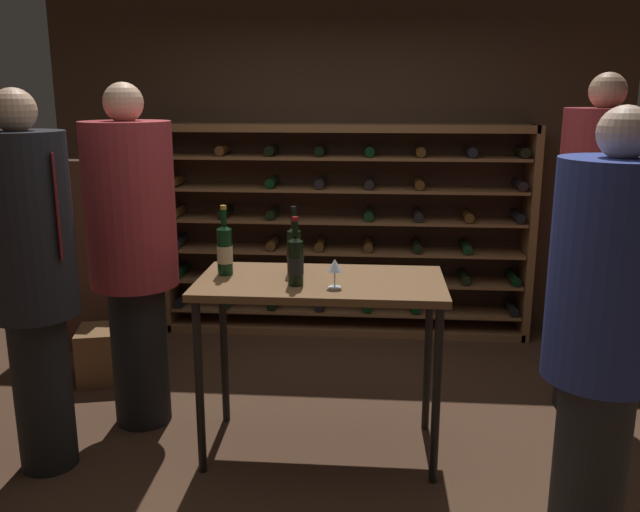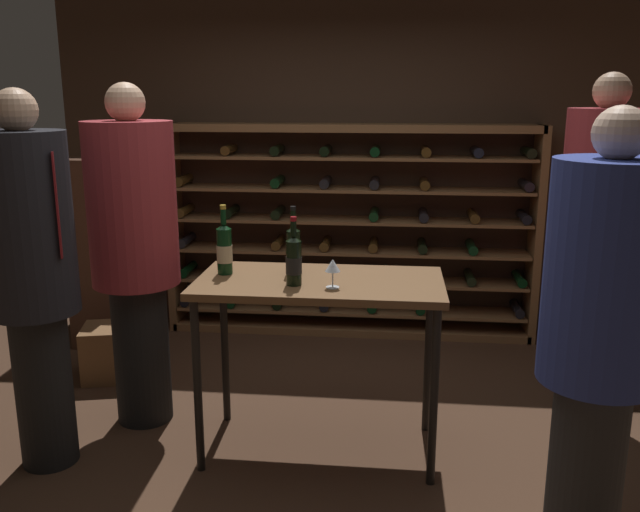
# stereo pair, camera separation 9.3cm
# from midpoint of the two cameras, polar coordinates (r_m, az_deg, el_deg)

# --- Properties ---
(ground_plane) EXTENTS (10.13, 10.13, 0.00)m
(ground_plane) POSITION_cam_midpoint_polar(r_m,az_deg,el_deg) (3.97, -1.29, -15.53)
(ground_plane) COLOR #472D1E
(back_wall) EXTENTS (4.65, 0.10, 2.69)m
(back_wall) POSITION_cam_midpoint_polar(r_m,az_deg,el_deg) (5.55, 0.88, 7.57)
(back_wall) COLOR #3D2B1E
(back_wall) RESTS_ON ground
(wine_rack) EXTENTS (2.98, 0.32, 1.71)m
(wine_rack) POSITION_cam_midpoint_polar(r_m,az_deg,el_deg) (5.42, 1.58, 2.03)
(wine_rack) COLOR brown
(wine_rack) RESTS_ON ground
(tasting_table) EXTENTS (1.30, 0.67, 0.98)m
(tasting_table) POSITION_cam_midpoint_polar(r_m,az_deg,el_deg) (3.55, -0.69, -3.65)
(tasting_table) COLOR brown
(tasting_table) RESTS_ON ground
(person_bystander_dark_jacket) EXTENTS (0.50, 0.50, 2.00)m
(person_bystander_dark_jacket) POSITION_cam_midpoint_polar(r_m,az_deg,el_deg) (3.99, -16.31, 0.99)
(person_bystander_dark_jacket) COLOR black
(person_bystander_dark_jacket) RESTS_ON ground
(person_host_in_suit) EXTENTS (0.46, 0.46, 2.06)m
(person_host_in_suit) POSITION_cam_midpoint_polar(r_m,az_deg,el_deg) (4.31, 21.74, 2.03)
(person_host_in_suit) COLOR black
(person_host_in_suit) RESTS_ON ground
(person_guest_plum_blouse) EXTENTS (0.45, 0.45, 1.97)m
(person_guest_plum_blouse) POSITION_cam_midpoint_polar(r_m,az_deg,el_deg) (3.66, -24.12, -0.97)
(person_guest_plum_blouse) COLOR black
(person_guest_plum_blouse) RESTS_ON ground
(person_guest_khaki) EXTENTS (0.46, 0.46, 1.90)m
(person_guest_khaki) POSITION_cam_midpoint_polar(r_m,az_deg,el_deg) (2.89, 22.24, -5.37)
(person_guest_khaki) COLOR #2B2B2B
(person_guest_khaki) RESTS_ON ground
(wine_crate) EXTENTS (0.55, 0.44, 0.37)m
(wine_crate) POSITION_cam_midpoint_polar(r_m,az_deg,el_deg) (4.90, -17.57, -7.92)
(wine_crate) COLOR brown
(wine_crate) RESTS_ON ground
(display_cabinet) EXTENTS (0.44, 0.36, 1.47)m
(display_cabinet) POSITION_cam_midpoint_polar(r_m,az_deg,el_deg) (5.43, -19.05, 0.11)
(display_cabinet) COLOR #4C2D1E
(display_cabinet) RESTS_ON ground
(wine_bottle_amber_reserve) EXTENTS (0.09, 0.09, 0.38)m
(wine_bottle_amber_reserve) POSITION_cam_midpoint_polar(r_m,az_deg,el_deg) (3.63, -8.85, 0.56)
(wine_bottle_amber_reserve) COLOR black
(wine_bottle_amber_reserve) RESTS_ON tasting_table
(wine_bottle_red_label) EXTENTS (0.08, 0.08, 0.37)m
(wine_bottle_red_label) POSITION_cam_midpoint_polar(r_m,az_deg,el_deg) (3.60, -2.97, 0.51)
(wine_bottle_red_label) COLOR black
(wine_bottle_red_label) RESTS_ON tasting_table
(wine_bottle_green_slim) EXTENTS (0.08, 0.08, 0.35)m
(wine_bottle_green_slim) POSITION_cam_midpoint_polar(r_m,az_deg,el_deg) (3.39, -2.88, -0.38)
(wine_bottle_green_slim) COLOR black
(wine_bottle_green_slim) RESTS_ON tasting_table
(wine_glass_stemmed_right) EXTENTS (0.08, 0.08, 0.15)m
(wine_glass_stemmed_right) POSITION_cam_midpoint_polar(r_m,az_deg,el_deg) (3.35, 0.47, -0.92)
(wine_glass_stemmed_right) COLOR silver
(wine_glass_stemmed_right) RESTS_ON tasting_table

